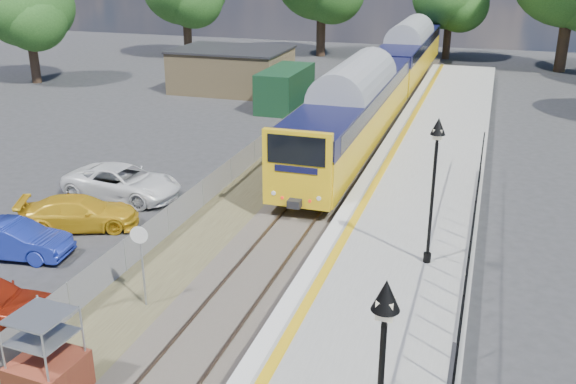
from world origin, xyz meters
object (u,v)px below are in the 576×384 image
at_px(victorian_lamp_north, 436,158).
at_px(brick_plinth, 46,359).
at_px(speed_sign, 141,253).
at_px(car_yellow, 79,213).
at_px(train, 388,73).
at_px(victorian_lamp_south, 383,350).
at_px(car_blue, 14,240).
at_px(car_white, 123,182).

xyz_separation_m(victorian_lamp_north, brick_plinth, (-7.80, -8.15, -3.17)).
distance_m(speed_sign, car_yellow, 6.92).
bearing_deg(train, speed_sign, -95.18).
relative_size(victorian_lamp_south, car_blue, 1.18).
height_order(train, brick_plinth, train).
bearing_deg(speed_sign, car_blue, 153.75).
relative_size(victorian_lamp_south, train, 0.11).
bearing_deg(car_yellow, car_blue, 141.90).
bearing_deg(victorian_lamp_north, car_white, 163.44).
distance_m(car_blue, car_white, 6.11).
bearing_deg(victorian_lamp_south, car_yellow, 141.33).
bearing_deg(brick_plinth, train, 85.53).
distance_m(victorian_lamp_north, train, 24.51).
xyz_separation_m(victorian_lamp_north, train, (-5.30, 23.85, -1.96)).
bearing_deg(speed_sign, victorian_lamp_south, -49.38).
relative_size(victorian_lamp_south, car_white, 0.91).
bearing_deg(car_white, car_yellow, -174.38).
relative_size(victorian_lamp_north, train, 0.11).
height_order(train, car_blue, train).
xyz_separation_m(victorian_lamp_south, car_white, (-13.40, 13.93, -3.59)).
relative_size(train, brick_plinth, 17.40).
height_order(brick_plinth, car_yellow, brick_plinth).
height_order(victorian_lamp_north, brick_plinth, victorian_lamp_north).
distance_m(victorian_lamp_north, brick_plinth, 11.72).
relative_size(train, car_white, 8.05).
relative_size(train, car_yellow, 9.32).
xyz_separation_m(train, car_yellow, (-7.76, -23.24, -1.71)).
relative_size(brick_plinth, speed_sign, 0.89).
bearing_deg(brick_plinth, victorian_lamp_north, 46.26).
bearing_deg(car_blue, train, -25.88).
bearing_deg(train, victorian_lamp_south, -80.77).
bearing_deg(victorian_lamp_south, brick_plinth, 166.99).
xyz_separation_m(victorian_lamp_north, car_blue, (-13.76, -2.15, -3.66)).
distance_m(brick_plinth, car_white, 13.24).
bearing_deg(victorian_lamp_north, speed_sign, -154.38).
distance_m(speed_sign, car_blue, 6.27).
distance_m(victorian_lamp_south, brick_plinth, 8.80).
height_order(brick_plinth, car_blue, brick_plinth).
height_order(speed_sign, car_yellow, speed_sign).
xyz_separation_m(car_yellow, car_white, (-0.15, 3.32, 0.07)).
bearing_deg(brick_plinth, car_yellow, 120.96).
relative_size(victorian_lamp_north, brick_plinth, 1.96).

